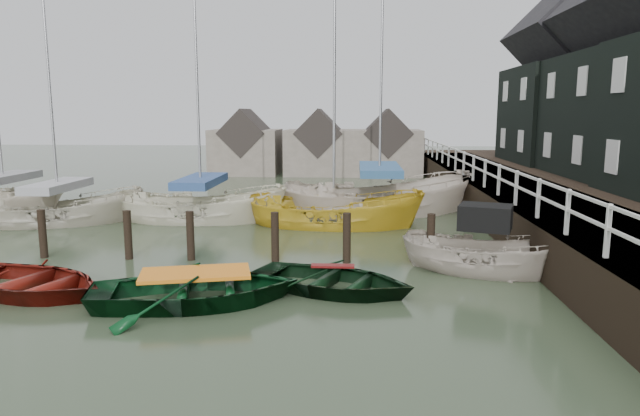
# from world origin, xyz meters

# --- Properties ---
(ground) EXTENTS (120.00, 120.00, 0.00)m
(ground) POSITION_xyz_m (0.00, 0.00, 0.00)
(ground) COLOR #2F3D27
(ground) RESTS_ON ground
(pier) EXTENTS (3.04, 32.00, 2.70)m
(pier) POSITION_xyz_m (9.48, 10.00, 0.71)
(pier) COLOR black
(pier) RESTS_ON ground
(mooring_pilings) EXTENTS (13.72, 0.22, 1.80)m
(mooring_pilings) POSITION_xyz_m (-1.11, 3.00, 0.50)
(mooring_pilings) COLOR black
(mooring_pilings) RESTS_ON ground
(far_sheds) EXTENTS (14.00, 4.08, 4.39)m
(far_sheds) POSITION_xyz_m (0.83, 26.00, 1.86)
(far_sheds) COLOR #665B51
(far_sheds) RESTS_ON ground
(rowboat_red) EXTENTS (4.95, 4.24, 0.87)m
(rowboat_red) POSITION_xyz_m (-4.07, -0.24, 0.00)
(rowboat_red) COLOR #62150E
(rowboat_red) RESTS_ON ground
(rowboat_green) EXTENTS (5.14, 4.20, 0.93)m
(rowboat_green) POSITION_xyz_m (-0.02, -0.67, 0.00)
(rowboat_green) COLOR black
(rowboat_green) RESTS_ON ground
(rowboat_dkgreen) EXTENTS (4.66, 4.05, 0.81)m
(rowboat_dkgreen) POSITION_xyz_m (2.92, 0.39, 0.00)
(rowboat_dkgreen) COLOR black
(rowboat_dkgreen) RESTS_ON ground
(motorboat) EXTENTS (4.67, 2.97, 2.61)m
(motorboat) POSITION_xyz_m (6.80, 2.16, 0.09)
(motorboat) COLOR #B8AB9D
(motorboat) RESTS_ON ground
(sailboat_a) EXTENTS (6.56, 4.25, 11.87)m
(sailboat_a) POSITION_xyz_m (-7.69, 8.03, 0.07)
(sailboat_a) COLOR #BBB4A0
(sailboat_a) RESTS_ON ground
(sailboat_b) EXTENTS (6.67, 2.57, 11.13)m
(sailboat_b) POSITION_xyz_m (-2.51, 8.95, 0.06)
(sailboat_b) COLOR beige
(sailboat_b) RESTS_ON ground
(sailboat_c) EXTENTS (6.81, 3.15, 11.23)m
(sailboat_c) POSITION_xyz_m (2.64, 8.23, 0.01)
(sailboat_c) COLOR gold
(sailboat_c) RESTS_ON ground
(sailboat_d) EXTENTS (8.60, 4.91, 13.45)m
(sailboat_d) POSITION_xyz_m (4.41, 10.87, 0.06)
(sailboat_d) COLOR beige
(sailboat_d) RESTS_ON ground
(sailboat_e) EXTENTS (7.04, 4.97, 10.92)m
(sailboat_e) POSITION_xyz_m (-10.79, 9.61, 0.06)
(sailboat_e) COLOR beige
(sailboat_e) RESTS_ON ground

